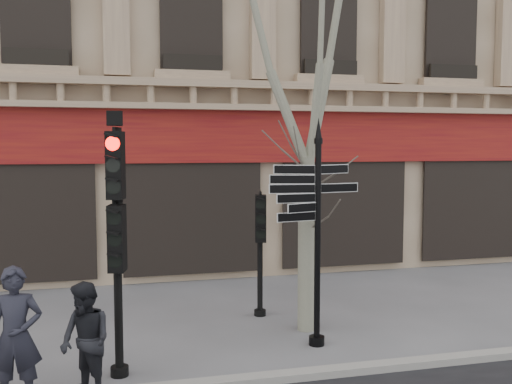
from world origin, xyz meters
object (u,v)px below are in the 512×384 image
fingerpost (318,194)px  pedestrian_b (86,341)px  traffic_signal_secondary (260,232)px  pedestrian_a (16,337)px  plane_tree (309,29)px  traffic_signal_main (116,211)px

fingerpost → pedestrian_b: fingerpost is taller
traffic_signal_secondary → pedestrian_a: 5.11m
plane_tree → traffic_signal_main: bearing=-158.5°
pedestrian_a → pedestrian_b: pedestrian_a is taller
traffic_signal_secondary → pedestrian_b: (-3.18, -3.04, -0.90)m
fingerpost → pedestrian_b: 4.27m
fingerpost → traffic_signal_main: bearing=-169.8°
plane_tree → pedestrian_b: (-3.79, -1.98, -4.63)m
plane_tree → pedestrian_a: plane_tree is taller
fingerpost → pedestrian_b: size_ratio=2.45×
traffic_signal_main → pedestrian_a: size_ratio=2.11×
fingerpost → traffic_signal_main: (-3.26, -0.52, -0.14)m
plane_tree → pedestrian_b: plane_tree is taller
traffic_signal_secondary → plane_tree: bearing=-47.1°
plane_tree → pedestrian_a: (-4.64, -1.98, -4.50)m
fingerpost → pedestrian_b: bearing=-161.1°
fingerpost → traffic_signal_secondary: size_ratio=1.59×
pedestrian_a → plane_tree: bearing=25.4°
fingerpost → pedestrian_a: (-4.55, -1.18, -1.66)m
traffic_signal_secondary → plane_tree: plane_tree is taller
fingerpost → plane_tree: (0.09, 0.80, 2.84)m
fingerpost → pedestrian_b: (-3.69, -1.18, -1.79)m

